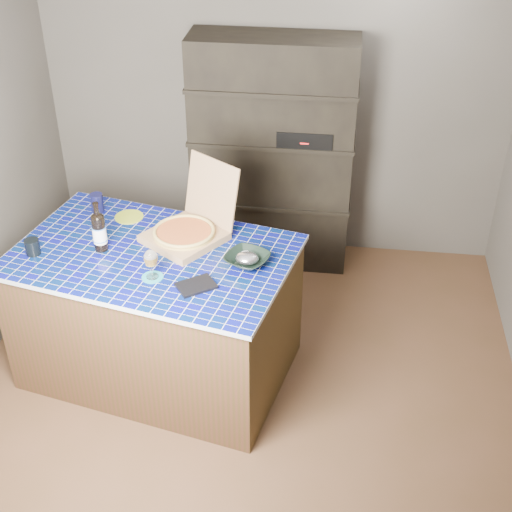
# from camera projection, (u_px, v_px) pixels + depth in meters

# --- Properties ---
(room) EXTENTS (3.50, 3.50, 3.50)m
(room) POSITION_uv_depth(u_px,v_px,m) (243.00, 219.00, 3.90)
(room) COLOR #543524
(room) RESTS_ON ground
(shelving_unit) EXTENTS (1.20, 0.41, 1.80)m
(shelving_unit) POSITION_uv_depth(u_px,v_px,m) (273.00, 155.00, 5.36)
(shelving_unit) COLOR black
(shelving_unit) RESTS_ON floor
(kitchen_island) EXTENTS (1.83, 1.37, 0.90)m
(kitchen_island) POSITION_uv_depth(u_px,v_px,m) (158.00, 313.00, 4.49)
(kitchen_island) COLOR #4A2B1D
(kitchen_island) RESTS_ON floor
(pizza_box) EXTENTS (0.62, 0.64, 0.45)m
(pizza_box) POSITION_uv_depth(u_px,v_px,m) (187.00, 230.00, 4.35)
(pizza_box) COLOR #9D7B51
(pizza_box) RESTS_ON kitchen_island
(mead_bottle) EXTENTS (0.09, 0.09, 0.32)m
(mead_bottle) POSITION_uv_depth(u_px,v_px,m) (99.00, 231.00, 4.21)
(mead_bottle) COLOR black
(mead_bottle) RESTS_ON kitchen_island
(teal_trivet) EXTENTS (0.12, 0.12, 0.01)m
(teal_trivet) POSITION_uv_depth(u_px,v_px,m) (153.00, 277.00, 4.04)
(teal_trivet) COLOR teal
(teal_trivet) RESTS_ON kitchen_island
(wine_glass) EXTENTS (0.08, 0.08, 0.18)m
(wine_glass) POSITION_uv_depth(u_px,v_px,m) (151.00, 259.00, 3.97)
(wine_glass) COLOR white
(wine_glass) RESTS_ON teal_trivet
(tumbler) EXTENTS (0.09, 0.09, 0.10)m
(tumbler) POSITION_uv_depth(u_px,v_px,m) (32.00, 247.00, 4.21)
(tumbler) COLOR black
(tumbler) RESTS_ON kitchen_island
(dvd_case) EXTENTS (0.25, 0.24, 0.02)m
(dvd_case) POSITION_uv_depth(u_px,v_px,m) (196.00, 286.00, 3.96)
(dvd_case) COLOR black
(dvd_case) RESTS_ON kitchen_island
(bowl) EXTENTS (0.33, 0.33, 0.06)m
(bowl) POSITION_uv_depth(u_px,v_px,m) (247.00, 260.00, 4.13)
(bowl) COLOR black
(bowl) RESTS_ON kitchen_island
(foil_contents) EXTENTS (0.14, 0.11, 0.06)m
(foil_contents) POSITION_uv_depth(u_px,v_px,m) (247.00, 258.00, 4.13)
(foil_contents) COLOR #B0AFBB
(foil_contents) RESTS_ON bowl
(white_jar) EXTENTS (0.07, 0.07, 0.06)m
(white_jar) POSITION_uv_depth(u_px,v_px,m) (246.00, 258.00, 4.15)
(white_jar) COLOR white
(white_jar) RESTS_ON kitchen_island
(navy_cup) EXTENTS (0.08, 0.08, 0.13)m
(navy_cup) POSITION_uv_depth(u_px,v_px,m) (97.00, 203.00, 4.63)
(navy_cup) COLOR black
(navy_cup) RESTS_ON kitchen_island
(green_trivet) EXTENTS (0.18, 0.18, 0.01)m
(green_trivet) POSITION_uv_depth(u_px,v_px,m) (129.00, 217.00, 4.60)
(green_trivet) COLOR #8FA022
(green_trivet) RESTS_ON kitchen_island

